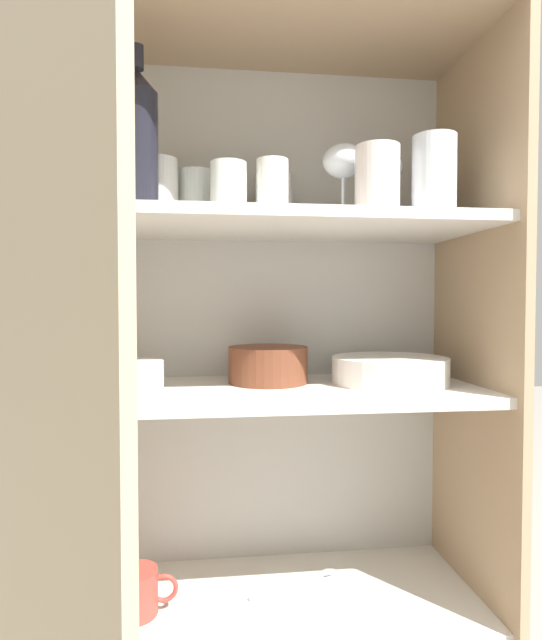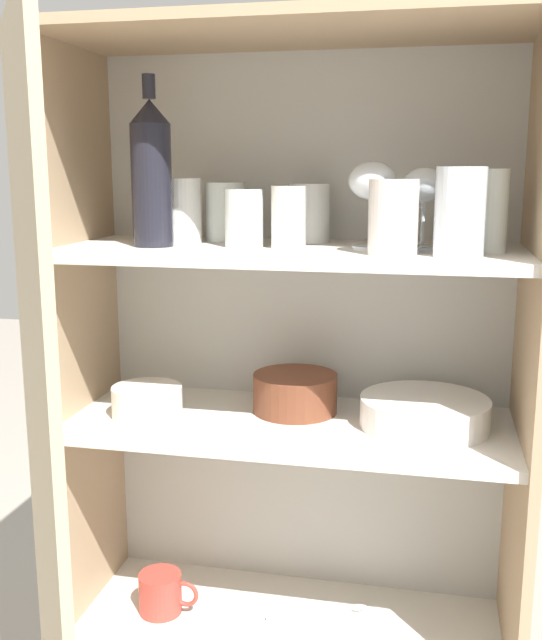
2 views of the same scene
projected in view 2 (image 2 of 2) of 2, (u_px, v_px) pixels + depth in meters
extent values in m
cube|color=silver|center=(305.00, 397.00, 1.56)|extent=(0.85, 0.02, 1.38)
cube|color=tan|center=(84.00, 410.00, 1.49)|extent=(0.02, 0.36, 1.38)
cube|color=tan|center=(523.00, 442.00, 1.31)|extent=(0.02, 0.36, 1.38)
cube|color=tan|center=(292.00, 30.00, 1.26)|extent=(0.85, 0.36, 0.02)
cube|color=silver|center=(289.00, 625.00, 1.48)|extent=(0.82, 0.33, 0.02)
cube|color=silver|center=(290.00, 425.00, 1.40)|extent=(0.82, 0.33, 0.02)
cube|color=silver|center=(291.00, 253.00, 1.33)|extent=(0.82, 0.33, 0.02)
cube|color=tan|center=(45.00, 488.00, 1.12)|extent=(0.25, 0.36, 1.38)
cylinder|color=white|center=(460.00, 212.00, 1.17)|extent=(0.08, 0.08, 0.14)
cylinder|color=white|center=(181.00, 211.00, 1.40)|extent=(0.08, 0.08, 0.12)
cylinder|color=white|center=(288.00, 217.00, 1.30)|extent=(0.06, 0.06, 0.11)
cylinder|color=silver|center=(393.00, 217.00, 1.20)|extent=(0.08, 0.08, 0.12)
cylinder|color=white|center=(488.00, 211.00, 1.24)|extent=(0.07, 0.07, 0.14)
cylinder|color=white|center=(225.00, 212.00, 1.44)|extent=(0.08, 0.08, 0.11)
cylinder|color=white|center=(244.00, 218.00, 1.33)|extent=(0.07, 0.07, 0.10)
cylinder|color=white|center=(309.00, 213.00, 1.41)|extent=(0.08, 0.08, 0.11)
cylinder|color=white|center=(422.00, 248.00, 1.29)|extent=(0.06, 0.06, 0.01)
cylinder|color=white|center=(423.00, 224.00, 1.28)|extent=(0.01, 0.01, 0.08)
ellipsoid|color=white|center=(424.00, 185.00, 1.27)|extent=(0.07, 0.07, 0.06)
cylinder|color=white|center=(371.00, 247.00, 1.30)|extent=(0.06, 0.06, 0.01)
cylinder|color=white|center=(371.00, 223.00, 1.29)|extent=(0.01, 0.01, 0.08)
ellipsoid|color=white|center=(373.00, 181.00, 1.28)|extent=(0.08, 0.08, 0.07)
cylinder|color=black|center=(152.00, 186.00, 1.33)|extent=(0.07, 0.07, 0.21)
cone|color=black|center=(149.00, 111.00, 1.30)|extent=(0.07, 0.07, 0.04)
cylinder|color=black|center=(149.00, 86.00, 1.29)|extent=(0.02, 0.02, 0.04)
cylinder|color=white|center=(424.00, 424.00, 1.36)|extent=(0.23, 0.23, 0.01)
cylinder|color=white|center=(424.00, 420.00, 1.36)|extent=(0.23, 0.23, 0.01)
cylinder|color=white|center=(424.00, 415.00, 1.36)|extent=(0.23, 0.23, 0.01)
cylinder|color=white|center=(425.00, 410.00, 1.36)|extent=(0.23, 0.23, 0.01)
cylinder|color=white|center=(425.00, 405.00, 1.36)|extent=(0.23, 0.23, 0.01)
cylinder|color=white|center=(425.00, 401.00, 1.35)|extent=(0.23, 0.23, 0.01)
cylinder|color=brown|center=(293.00, 393.00, 1.44)|extent=(0.16, 0.16, 0.07)
torus|color=brown|center=(293.00, 376.00, 1.44)|extent=(0.16, 0.16, 0.01)
cylinder|color=silver|center=(147.00, 401.00, 1.41)|extent=(0.13, 0.13, 0.06)
torus|color=silver|center=(147.00, 389.00, 1.41)|extent=(0.13, 0.13, 0.01)
cylinder|color=#BC3D33|center=(160.00, 593.00, 1.51)|extent=(0.09, 0.09, 0.08)
torus|color=#BC3D33|center=(185.00, 594.00, 1.49)|extent=(0.05, 0.01, 0.05)
cylinder|color=silver|center=(312.00, 613.00, 1.50)|extent=(0.18, 0.08, 0.01)
ellipsoid|color=silver|center=(358.00, 607.00, 1.52)|extent=(0.04, 0.03, 0.01)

